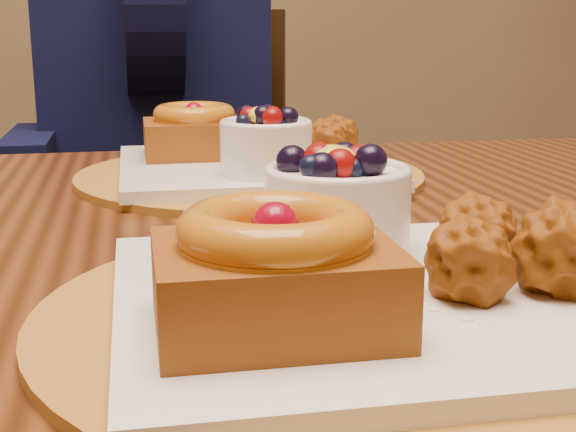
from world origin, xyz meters
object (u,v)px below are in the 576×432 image
object	(u,v)px
dining_table	(289,315)
place_setting_far	(248,157)
chair_far	(162,226)
place_setting_near	(354,272)
diner	(154,76)

from	to	relation	value
dining_table	place_setting_far	size ratio (longest dim) A/B	4.21
dining_table	place_setting_far	distance (m)	0.24
chair_far	place_setting_far	bearing A→B (deg)	-64.75
place_setting_near	diner	size ratio (longest dim) A/B	0.49
dining_table	chair_far	xyz separation A→B (m)	(-0.08, 0.94, -0.15)
dining_table	diner	world-z (taller)	diner
place_setting_near	place_setting_far	distance (m)	0.43
dining_table	chair_far	bearing A→B (deg)	94.61
place_setting_near	chair_far	xyz separation A→B (m)	(-0.07, 1.15, -0.26)
place_setting_far	diner	size ratio (longest dim) A/B	0.49
chair_far	dining_table	bearing A→B (deg)	-65.88
dining_table	place_setting_near	bearing A→B (deg)	-90.94
place_setting_near	diner	xyz separation A→B (m)	(-0.08, 1.01, 0.05)
place_setting_far	diner	bearing A→B (deg)	97.83
place_setting_far	chair_far	world-z (taller)	chair_far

